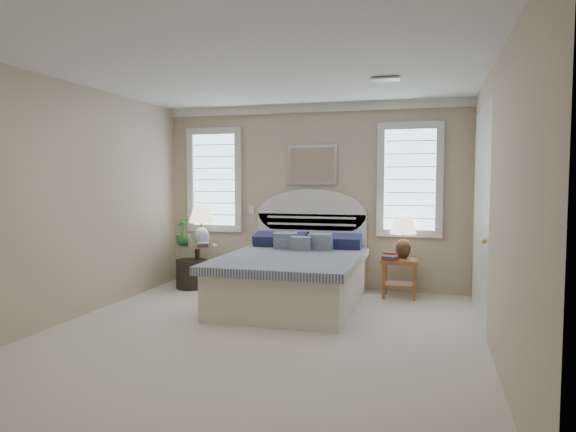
# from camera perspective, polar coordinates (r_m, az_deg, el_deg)

# --- Properties ---
(floor) EXTENTS (4.50, 5.00, 0.01)m
(floor) POSITION_cam_1_polar(r_m,az_deg,el_deg) (5.42, -3.40, -13.12)
(floor) COLOR beige
(floor) RESTS_ON ground
(ceiling) EXTENTS (4.50, 5.00, 0.01)m
(ceiling) POSITION_cam_1_polar(r_m,az_deg,el_deg) (5.30, -3.53, 16.04)
(ceiling) COLOR silver
(ceiling) RESTS_ON wall_back
(wall_back) EXTENTS (4.50, 0.02, 2.70)m
(wall_back) POSITION_cam_1_polar(r_m,az_deg,el_deg) (7.59, 2.72, 2.15)
(wall_back) COLOR tan
(wall_back) RESTS_ON floor
(wall_left) EXTENTS (0.02, 5.00, 2.70)m
(wall_left) POSITION_cam_1_polar(r_m,az_deg,el_deg) (6.29, -23.22, 1.45)
(wall_left) COLOR tan
(wall_left) RESTS_ON floor
(wall_right) EXTENTS (0.02, 5.00, 2.70)m
(wall_right) POSITION_cam_1_polar(r_m,az_deg,el_deg) (4.93, 22.08, 0.86)
(wall_right) COLOR tan
(wall_right) RESTS_ON floor
(crown_molding) EXTENTS (4.50, 0.08, 0.12)m
(crown_molding) POSITION_cam_1_polar(r_m,az_deg,el_deg) (7.62, 2.69, 11.88)
(crown_molding) COLOR silver
(crown_molding) RESTS_ON wall_back
(hvac_vent) EXTENTS (0.30, 0.20, 0.02)m
(hvac_vent) POSITION_cam_1_polar(r_m,az_deg,el_deg) (5.82, 10.83, 14.68)
(hvac_vent) COLOR #B2B2B2
(hvac_vent) RESTS_ON ceiling
(switch_plate) EXTENTS (0.08, 0.01, 0.12)m
(switch_plate) POSITION_cam_1_polar(r_m,az_deg,el_deg) (7.85, -4.08, 0.74)
(switch_plate) COLOR silver
(switch_plate) RESTS_ON wall_back
(window_left) EXTENTS (0.90, 0.06, 1.60)m
(window_left) POSITION_cam_1_polar(r_m,az_deg,el_deg) (8.06, -8.14, 4.00)
(window_left) COLOR silver
(window_left) RESTS_ON wall_back
(window_right) EXTENTS (0.90, 0.06, 1.60)m
(window_right) POSITION_cam_1_polar(r_m,az_deg,el_deg) (7.38, 13.38, 3.93)
(window_right) COLOR silver
(window_right) RESTS_ON wall_back
(painting) EXTENTS (0.74, 0.04, 0.58)m
(painting) POSITION_cam_1_polar(r_m,az_deg,el_deg) (7.55, 2.67, 5.71)
(painting) COLOR silver
(painting) RESTS_ON wall_back
(closet_door) EXTENTS (0.02, 1.80, 2.40)m
(closet_door) POSITION_cam_1_polar(r_m,az_deg,el_deg) (6.13, 20.61, 0.05)
(closet_door) COLOR silver
(closet_door) RESTS_ON floor
(bed) EXTENTS (1.72, 2.28, 1.47)m
(bed) POSITION_cam_1_polar(r_m,az_deg,el_deg) (6.68, 0.69, -6.42)
(bed) COLOR beige
(bed) RESTS_ON floor
(side_table_left) EXTENTS (0.56, 0.56, 0.63)m
(side_table_left) POSITION_cam_1_polar(r_m,az_deg,el_deg) (7.80, -10.00, -4.97)
(side_table_left) COLOR black
(side_table_left) RESTS_ON floor
(nightstand_right) EXTENTS (0.50, 0.40, 0.53)m
(nightstand_right) POSITION_cam_1_polar(r_m,az_deg,el_deg) (7.16, 12.31, -5.82)
(nightstand_right) COLOR #975F31
(nightstand_right) RESTS_ON floor
(floor_pot) EXTENTS (0.54, 0.54, 0.42)m
(floor_pot) POSITION_cam_1_polar(r_m,az_deg,el_deg) (7.77, -10.64, -6.33)
(floor_pot) COLOR black
(floor_pot) RESTS_ON floor
(lamp_left) EXTENTS (0.38, 0.38, 0.59)m
(lamp_left) POSITION_cam_1_polar(r_m,az_deg,el_deg) (7.66, -9.60, -0.57)
(lamp_left) COLOR white
(lamp_left) RESTS_ON side_table_left
(lamp_right) EXTENTS (0.38, 0.38, 0.58)m
(lamp_right) POSITION_cam_1_polar(r_m,az_deg,el_deg) (7.16, 12.68, -1.78)
(lamp_right) COLOR black
(lamp_right) RESTS_ON nightstand_right
(potted_plant) EXTENTS (0.26, 0.26, 0.39)m
(potted_plant) POSITION_cam_1_polar(r_m,az_deg,el_deg) (7.81, -11.62, -1.75)
(potted_plant) COLOR #3C772F
(potted_plant) RESTS_ON side_table_left
(books_left) EXTENTS (0.20, 0.18, 0.07)m
(books_left) POSITION_cam_1_polar(r_m,az_deg,el_deg) (7.53, -9.41, -3.17)
(books_left) COLOR maroon
(books_left) RESTS_ON side_table_left
(books_right) EXTENTS (0.23, 0.20, 0.11)m
(books_right) POSITION_cam_1_polar(r_m,az_deg,el_deg) (6.99, 11.27, -4.44)
(books_right) COLOR maroon
(books_right) RESTS_ON nightstand_right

